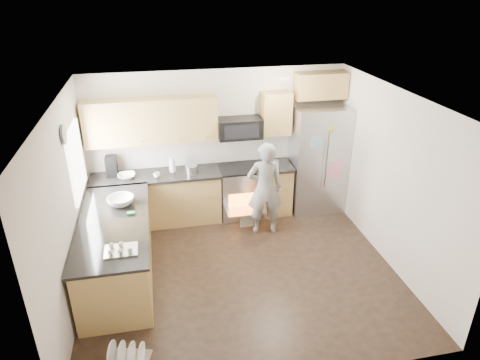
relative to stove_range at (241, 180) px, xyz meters
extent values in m
plane|color=black|center=(-0.35, -1.69, -0.68)|extent=(4.50, 4.50, 0.00)
cube|color=beige|center=(-0.35, 0.31, 0.62)|extent=(4.50, 0.04, 2.60)
cube|color=beige|center=(-0.35, -3.69, 0.62)|extent=(4.50, 0.04, 2.60)
cube|color=beige|center=(-2.60, -1.69, 0.62)|extent=(0.04, 4.00, 2.60)
cube|color=beige|center=(1.90, -1.69, 0.62)|extent=(0.04, 4.00, 2.60)
cube|color=white|center=(-0.35, -1.69, 1.92)|extent=(4.50, 4.00, 0.04)
cube|color=white|center=(-2.58, -0.69, 0.87)|extent=(0.04, 1.00, 1.00)
cylinder|color=#FFEECC|center=(0.55, -0.59, 1.91)|extent=(0.14, 0.14, 0.02)
cylinder|color=#474754|center=(-2.57, -1.24, 1.47)|extent=(0.03, 0.26, 0.26)
cube|color=#A57F42|center=(-1.48, 0.01, -0.24)|extent=(2.15, 0.60, 0.87)
cube|color=black|center=(-1.48, 0.00, 0.23)|extent=(2.19, 0.64, 0.04)
cube|color=#A57F42|center=(0.65, 0.01, -0.24)|extent=(0.50, 0.60, 0.87)
cube|color=black|center=(0.65, 0.00, 0.23)|extent=(0.54, 0.64, 0.04)
cube|color=#A57F42|center=(-1.47, 0.14, 1.15)|extent=(2.16, 0.33, 0.74)
cube|color=#A57F42|center=(0.65, 0.14, 1.15)|extent=(0.50, 0.33, 0.74)
cube|color=#A57F42|center=(1.43, 0.14, 1.60)|extent=(0.90, 0.33, 0.44)
imported|color=silver|center=(-1.96, -0.04, 0.28)|extent=(0.29, 0.29, 0.07)
imported|color=white|center=(-1.19, 0.05, 0.40)|extent=(0.12, 0.12, 0.31)
imported|color=white|center=(-1.46, -0.12, 0.29)|extent=(0.11, 0.11, 0.09)
cylinder|color=#B7B7BC|center=(-0.88, -0.06, 0.32)|extent=(0.21, 0.21, 0.14)
cube|color=black|center=(-2.20, 0.12, 0.42)|extent=(0.18, 0.22, 0.34)
cylinder|color=#B7B7BC|center=(0.64, -0.01, 0.29)|extent=(0.11, 0.11, 0.09)
cube|color=#A57F42|center=(-2.10, -1.44, -0.24)|extent=(0.90, 2.30, 0.87)
cube|color=black|center=(-2.10, -1.44, 0.23)|extent=(0.96, 2.36, 0.04)
imported|color=silver|center=(-2.01, -0.97, 0.31)|extent=(0.39, 0.39, 0.12)
cube|color=green|center=(-1.86, -1.29, 0.26)|extent=(0.11, 0.07, 0.03)
cube|color=#B7B7BC|center=(-1.96, -2.19, 0.29)|extent=(0.40, 0.30, 0.08)
cube|color=#B7B7BC|center=(0.00, -0.01, -0.23)|extent=(0.76, 0.62, 0.90)
cube|color=black|center=(0.00, -0.01, 0.24)|extent=(0.76, 0.60, 0.03)
cube|color=orange|center=(0.00, -0.33, -0.28)|extent=(0.56, 0.02, 0.34)
cube|color=#B7B7BC|center=(0.00, -0.49, -0.36)|extent=(0.70, 0.34, 0.03)
cube|color=silver|center=(0.00, -0.54, -0.50)|extent=(0.24, 0.03, 0.28)
cube|color=black|center=(0.00, 0.11, 0.94)|extent=(0.76, 0.40, 0.34)
cube|color=#B7B7BC|center=(1.42, 0.01, 0.30)|extent=(0.97, 0.76, 1.96)
cylinder|color=#B7B7BC|center=(1.39, -0.37, 0.44)|extent=(0.03, 0.03, 1.06)
cylinder|color=#B7B7BC|center=(1.45, -0.37, 0.44)|extent=(0.03, 0.03, 1.06)
cube|color=pink|center=(1.63, -0.37, 0.23)|extent=(0.26, 0.01, 0.32)
cube|color=#81A3CE|center=(1.23, -0.37, 0.76)|extent=(0.19, 0.01, 0.23)
imported|color=gray|center=(0.27, -0.67, 0.13)|extent=(0.62, 0.44, 1.62)
cylinder|color=white|center=(-2.11, -3.04, -0.52)|extent=(0.09, 0.26, 0.26)
cylinder|color=white|center=(-2.00, -3.07, -0.52)|extent=(0.09, 0.26, 0.26)
cylinder|color=white|center=(-1.90, -3.10, -0.52)|extent=(0.09, 0.26, 0.26)
cylinder|color=white|center=(-1.79, -3.13, -0.52)|extent=(0.09, 0.26, 0.26)
camera|label=1|loc=(-1.41, -6.76, 3.29)|focal=32.00mm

